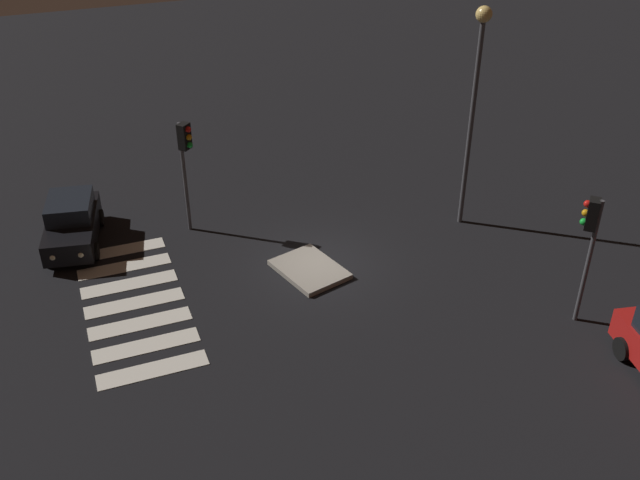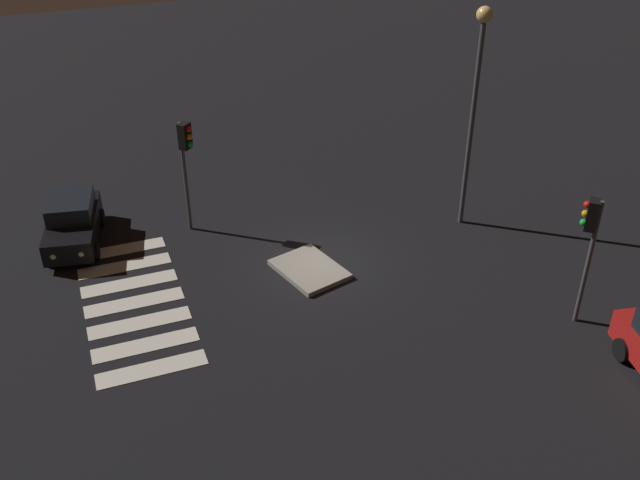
# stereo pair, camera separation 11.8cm
# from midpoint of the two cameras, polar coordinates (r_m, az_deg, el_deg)

# --- Properties ---
(ground_plane) EXTENTS (80.00, 80.00, 0.00)m
(ground_plane) POSITION_cam_midpoint_polar(r_m,az_deg,el_deg) (25.65, 0.13, -1.90)
(ground_plane) COLOR black
(traffic_island) EXTENTS (2.92, 2.49, 0.18)m
(traffic_island) POSITION_cam_midpoint_polar(r_m,az_deg,el_deg) (25.20, -0.71, -2.34)
(traffic_island) COLOR gray
(traffic_island) RESTS_ON ground
(car_black) EXTENTS (4.22, 2.43, 1.75)m
(car_black) POSITION_cam_midpoint_polar(r_m,az_deg,el_deg) (27.95, -18.85, 1.36)
(car_black) COLOR black
(car_black) RESTS_ON ground
(traffic_light_north) EXTENTS (0.54, 0.53, 4.29)m
(traffic_light_north) POSITION_cam_midpoint_polar(r_m,az_deg,el_deg) (22.69, 20.69, 0.63)
(traffic_light_north) COLOR #47474C
(traffic_light_north) RESTS_ON ground
(traffic_light_south) EXTENTS (0.53, 0.54, 4.36)m
(traffic_light_south) POSITION_cam_midpoint_polar(r_m,az_deg,el_deg) (26.56, -10.45, 6.96)
(traffic_light_south) COLOR #47474C
(traffic_light_south) RESTS_ON ground
(street_lamp) EXTENTS (0.56, 0.56, 8.26)m
(street_lamp) POSITION_cam_midpoint_polar(r_m,az_deg,el_deg) (26.40, 12.38, 11.93)
(street_lamp) COLOR #47474C
(street_lamp) RESTS_ON ground
(crosswalk_near) EXTENTS (7.60, 3.20, 0.02)m
(crosswalk_near) POSITION_cam_midpoint_polar(r_m,az_deg,el_deg) (24.51, -14.32, -4.81)
(crosswalk_near) COLOR silver
(crosswalk_near) RESTS_ON ground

